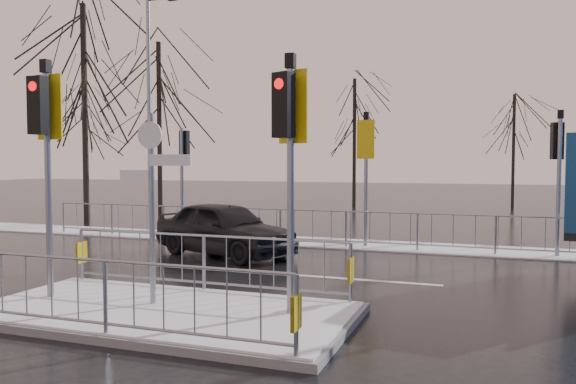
% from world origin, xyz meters
% --- Properties ---
extents(ground, '(120.00, 120.00, 0.00)m').
position_xyz_m(ground, '(0.00, 0.00, 0.00)').
color(ground, black).
rests_on(ground, ground).
extents(snow_verge, '(30.00, 2.00, 0.04)m').
position_xyz_m(snow_verge, '(0.00, 8.60, 0.02)').
color(snow_verge, white).
rests_on(snow_verge, ground).
extents(lane_markings, '(8.00, 11.38, 0.01)m').
position_xyz_m(lane_markings, '(0.00, -0.33, 0.00)').
color(lane_markings, silver).
rests_on(lane_markings, ground).
extents(traffic_island, '(6.00, 3.04, 4.15)m').
position_xyz_m(traffic_island, '(-0.01, 0.01, 0.39)').
color(traffic_island, slate).
rests_on(traffic_island, ground).
extents(far_kerb_fixtures, '(18.00, 0.65, 3.83)m').
position_xyz_m(far_kerb_fixtures, '(0.29, 8.09, 1.02)').
color(far_kerb_fixtures, gray).
rests_on(far_kerb_fixtures, ground).
extents(car_far_lane, '(4.51, 3.07, 1.43)m').
position_xyz_m(car_far_lane, '(-1.69, 5.65, 0.71)').
color(car_far_lane, black).
rests_on(car_far_lane, ground).
extents(tree_near_a, '(4.75, 4.75, 8.97)m').
position_xyz_m(tree_near_a, '(-10.50, 11.00, 6.11)').
color(tree_near_a, black).
rests_on(tree_near_a, ground).
extents(tree_near_b, '(4.00, 4.00, 7.55)m').
position_xyz_m(tree_near_b, '(-8.00, 12.50, 5.15)').
color(tree_near_b, black).
rests_on(tree_near_b, ground).
extents(tree_near_c, '(3.50, 3.50, 6.61)m').
position_xyz_m(tree_near_c, '(-12.50, 13.50, 4.50)').
color(tree_near_c, black).
rests_on(tree_near_c, ground).
extents(tree_far_a, '(3.75, 3.75, 7.08)m').
position_xyz_m(tree_far_a, '(-2.00, 22.00, 4.82)').
color(tree_far_a, black).
rests_on(tree_far_a, ground).
extents(tree_far_b, '(3.25, 3.25, 6.14)m').
position_xyz_m(tree_far_b, '(6.00, 24.00, 4.18)').
color(tree_far_b, black).
rests_on(tree_far_b, ground).
extents(street_lamp_left, '(1.25, 0.18, 8.20)m').
position_xyz_m(street_lamp_left, '(-6.43, 9.50, 4.49)').
color(street_lamp_left, gray).
rests_on(street_lamp_left, ground).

